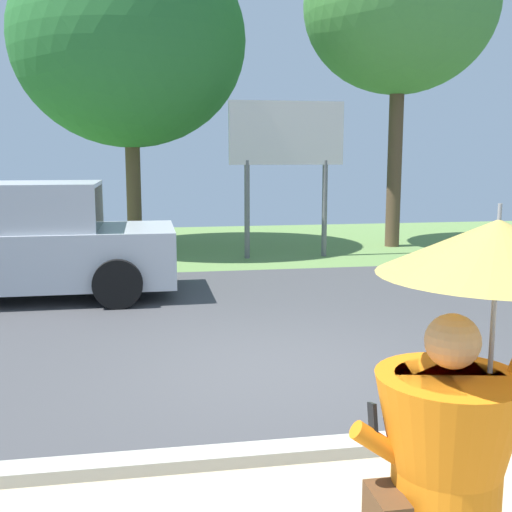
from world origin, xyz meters
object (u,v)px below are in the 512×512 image
pickup_truck (14,245)px  roadside_billboard (287,144)px  tree_center_back (400,5)px  tree_left_far (129,41)px  monk_pedestrian (454,463)px

pickup_truck → roadside_billboard: (5.26, 3.31, 1.68)m
pickup_truck → roadside_billboard: roadside_billboard is taller
pickup_truck → tree_center_back: tree_center_back is taller
tree_left_far → pickup_truck: bearing=-109.1°
tree_center_back → tree_left_far: bearing=173.6°
pickup_truck → roadside_billboard: bearing=27.7°
pickup_truck → monk_pedestrian: bearing=-72.9°
tree_left_far → tree_center_back: tree_center_back is taller
monk_pedestrian → pickup_truck: monk_pedestrian is taller
monk_pedestrian → tree_center_back: tree_center_back is taller
pickup_truck → tree_left_far: 6.97m
monk_pedestrian → tree_left_far: (-1.51, 13.72, 3.94)m
monk_pedestrian → pickup_truck: size_ratio=0.41×
monk_pedestrian → pickup_truck: (-3.34, 8.42, -0.20)m
pickup_truck → tree_left_far: bearing=66.4°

